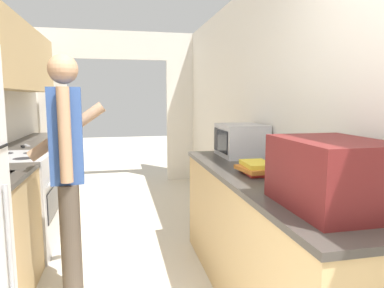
# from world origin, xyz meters

# --- Properties ---
(wall_right) EXTENTS (0.06, 7.40, 2.50)m
(wall_right) POSITION_xyz_m (1.28, 1.90, 1.25)
(wall_right) COLOR white
(wall_right) RESTS_ON ground_plane
(wall_far_with_doorway) EXTENTS (2.91, 0.06, 2.50)m
(wall_far_with_doorway) POSITION_xyz_m (0.00, 5.03, 1.44)
(wall_far_with_doorway) COLOR white
(wall_far_with_doorway) RESTS_ON ground_plane
(counter_left) EXTENTS (0.62, 3.67, 0.91)m
(counter_left) POSITION_xyz_m (-0.95, 2.91, 0.45)
(counter_left) COLOR tan
(counter_left) RESTS_ON ground_plane
(counter_right) EXTENTS (0.62, 2.24, 0.91)m
(counter_right) POSITION_xyz_m (0.95, 1.28, 0.45)
(counter_right) COLOR tan
(counter_right) RESTS_ON ground_plane
(range_oven) EXTENTS (0.66, 0.72, 1.05)m
(range_oven) POSITION_xyz_m (-0.95, 2.49, 0.46)
(range_oven) COLOR #B7B7BC
(range_oven) RESTS_ON ground_plane
(person) EXTENTS (0.55, 0.40, 1.71)m
(person) POSITION_xyz_m (-0.36, 1.61, 0.92)
(person) COLOR #4C4238
(person) RESTS_ON ground_plane
(suitcase) EXTENTS (0.42, 0.58, 0.33)m
(suitcase) POSITION_xyz_m (0.95, 0.59, 1.07)
(suitcase) COLOR #5B1919
(suitcase) RESTS_ON counter_right
(microwave) EXTENTS (0.38, 0.45, 0.28)m
(microwave) POSITION_xyz_m (1.05, 2.05, 1.05)
(microwave) COLOR #B7B7BC
(microwave) RESTS_ON counter_right
(book_stack) EXTENTS (0.27, 0.31, 0.08)m
(book_stack) POSITION_xyz_m (0.91, 1.34, 0.95)
(book_stack) COLOR red
(book_stack) RESTS_ON counter_right
(knife) EXTENTS (0.12, 0.32, 0.02)m
(knife) POSITION_xyz_m (-1.00, 3.11, 0.91)
(knife) COLOR #B7B7BC
(knife) RESTS_ON counter_left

